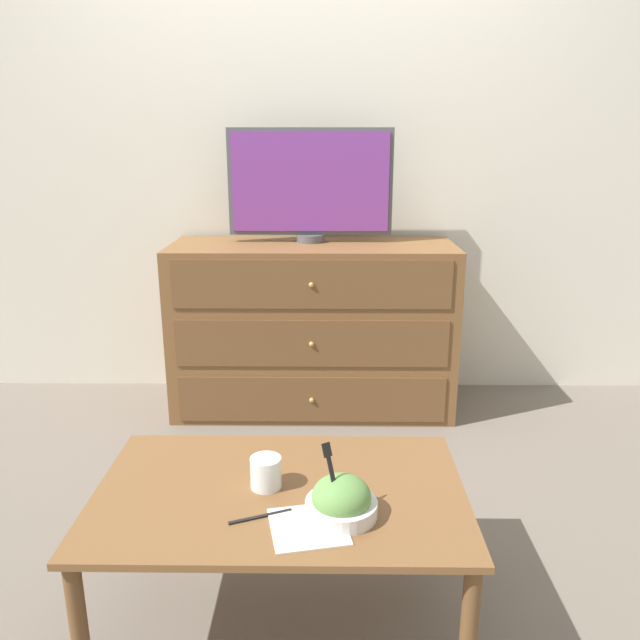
# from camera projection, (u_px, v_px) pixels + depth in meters

# --- Properties ---
(ground_plane) EXTENTS (12.00, 12.00, 0.00)m
(ground_plane) POSITION_uv_depth(u_px,v_px,m) (307.00, 384.00, 3.51)
(ground_plane) COLOR #70665B
(wall_back) EXTENTS (12.00, 0.05, 2.60)m
(wall_back) POSITION_uv_depth(u_px,v_px,m) (306.00, 145.00, 3.17)
(wall_back) COLOR silver
(wall_back) RESTS_ON ground_plane
(dresser) EXTENTS (1.38, 0.52, 0.84)m
(dresser) POSITION_uv_depth(u_px,v_px,m) (313.00, 328.00, 3.12)
(dresser) COLOR brown
(dresser) RESTS_ON ground_plane
(tv) EXTENTS (0.79, 0.14, 0.54)m
(tv) POSITION_uv_depth(u_px,v_px,m) (310.00, 184.00, 3.00)
(tv) COLOR #515156
(tv) RESTS_ON dresser
(coffee_table) EXTENTS (1.02, 0.64, 0.40)m
(coffee_table) POSITION_uv_depth(u_px,v_px,m) (280.00, 504.00, 1.74)
(coffee_table) COLOR brown
(coffee_table) RESTS_ON ground_plane
(takeout_bowl) EXTENTS (0.19, 0.19, 0.20)m
(takeout_bowl) POSITION_uv_depth(u_px,v_px,m) (341.00, 501.00, 1.60)
(takeout_bowl) COLOR silver
(takeout_bowl) RESTS_ON coffee_table
(drink_cup) EXTENTS (0.09, 0.09, 0.09)m
(drink_cup) POSITION_uv_depth(u_px,v_px,m) (266.00, 474.00, 1.73)
(drink_cup) COLOR beige
(drink_cup) RESTS_ON coffee_table
(napkin) EXTENTS (0.22, 0.22, 0.00)m
(napkin) POSITION_uv_depth(u_px,v_px,m) (308.00, 526.00, 1.56)
(napkin) COLOR silver
(napkin) RESTS_ON coffee_table
(knife) EXTENTS (0.16, 0.07, 0.01)m
(knife) POSITION_uv_depth(u_px,v_px,m) (261.00, 517.00, 1.60)
(knife) COLOR black
(knife) RESTS_ON coffee_table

